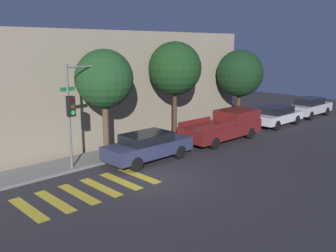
{
  "coord_description": "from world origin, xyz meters",
  "views": [
    {
      "loc": [
        -10.2,
        -11.54,
        5.71
      ],
      "look_at": [
        2.87,
        2.1,
        1.6
      ],
      "focal_mm": 40.0,
      "sensor_mm": 36.0,
      "label": 1
    }
  ],
  "objects_px": {
    "sedan_middle": "(276,115)",
    "tree_far_end": "(240,73)",
    "sedan_near_corner": "(148,146)",
    "sedan_far_end": "(310,107)",
    "pickup_truck": "(225,126)",
    "tree_near_corner": "(104,79)",
    "traffic_light_pole": "(78,99)",
    "tree_midblock": "(175,69)"
  },
  "relations": [
    {
      "from": "traffic_light_pole",
      "to": "tree_far_end",
      "type": "bearing_deg",
      "value": 3.03
    },
    {
      "from": "sedan_near_corner",
      "to": "tree_near_corner",
      "type": "height_order",
      "value": "tree_near_corner"
    },
    {
      "from": "pickup_truck",
      "to": "tree_near_corner",
      "type": "bearing_deg",
      "value": 164.88
    },
    {
      "from": "pickup_truck",
      "to": "tree_midblock",
      "type": "xyz_separation_m",
      "value": [
        -2.36,
        1.97,
        3.45
      ]
    },
    {
      "from": "pickup_truck",
      "to": "tree_far_end",
      "type": "xyz_separation_m",
      "value": [
        4.07,
        1.97,
        2.84
      ]
    },
    {
      "from": "sedan_near_corner",
      "to": "tree_midblock",
      "type": "relative_size",
      "value": 0.78
    },
    {
      "from": "sedan_far_end",
      "to": "tree_midblock",
      "type": "xyz_separation_m",
      "value": [
        -13.48,
        1.97,
        3.54
      ]
    },
    {
      "from": "sedan_near_corner",
      "to": "sedan_far_end",
      "type": "xyz_separation_m",
      "value": [
        17.3,
        0.0,
        0.02
      ]
    },
    {
      "from": "tree_near_corner",
      "to": "sedan_far_end",
      "type": "bearing_deg",
      "value": -6.11
    },
    {
      "from": "tree_near_corner",
      "to": "tree_far_end",
      "type": "distance_m",
      "value": 11.37
    },
    {
      "from": "sedan_far_end",
      "to": "pickup_truck",
      "type": "bearing_deg",
      "value": 180.0
    },
    {
      "from": "traffic_light_pole",
      "to": "tree_near_corner",
      "type": "xyz_separation_m",
      "value": [
        1.91,
        0.7,
        0.73
      ]
    },
    {
      "from": "traffic_light_pole",
      "to": "sedan_far_end",
      "type": "xyz_separation_m",
      "value": [
        20.33,
        -1.27,
        -2.51
      ]
    },
    {
      "from": "sedan_near_corner",
      "to": "tree_far_end",
      "type": "height_order",
      "value": "tree_far_end"
    },
    {
      "from": "sedan_middle",
      "to": "tree_near_corner",
      "type": "bearing_deg",
      "value": 171.55
    },
    {
      "from": "sedan_middle",
      "to": "tree_midblock",
      "type": "distance_m",
      "value": 9.28
    },
    {
      "from": "traffic_light_pole",
      "to": "sedan_far_end",
      "type": "height_order",
      "value": "traffic_light_pole"
    },
    {
      "from": "sedan_near_corner",
      "to": "tree_far_end",
      "type": "bearing_deg",
      "value": 10.88
    },
    {
      "from": "tree_midblock",
      "to": "tree_far_end",
      "type": "bearing_deg",
      "value": 0.0
    },
    {
      "from": "sedan_middle",
      "to": "tree_far_end",
      "type": "distance_m",
      "value": 4.04
    },
    {
      "from": "traffic_light_pole",
      "to": "tree_midblock",
      "type": "relative_size",
      "value": 0.83
    },
    {
      "from": "sedan_near_corner",
      "to": "tree_near_corner",
      "type": "bearing_deg",
      "value": 119.49
    },
    {
      "from": "pickup_truck",
      "to": "sedan_middle",
      "type": "height_order",
      "value": "pickup_truck"
    },
    {
      "from": "sedan_middle",
      "to": "tree_far_end",
      "type": "xyz_separation_m",
      "value": [
        -1.91,
        1.97,
        2.97
      ]
    },
    {
      "from": "pickup_truck",
      "to": "sedan_far_end",
      "type": "height_order",
      "value": "pickup_truck"
    },
    {
      "from": "sedan_near_corner",
      "to": "sedan_middle",
      "type": "xyz_separation_m",
      "value": [
        12.16,
        -0.0,
        -0.02
      ]
    },
    {
      "from": "sedan_near_corner",
      "to": "sedan_middle",
      "type": "relative_size",
      "value": 1.04
    },
    {
      "from": "pickup_truck",
      "to": "sedan_near_corner",
      "type": "bearing_deg",
      "value": -180.0
    },
    {
      "from": "tree_midblock",
      "to": "tree_far_end",
      "type": "height_order",
      "value": "tree_midblock"
    },
    {
      "from": "tree_midblock",
      "to": "sedan_middle",
      "type": "bearing_deg",
      "value": -13.3
    },
    {
      "from": "tree_far_end",
      "to": "pickup_truck",
      "type": "bearing_deg",
      "value": -154.17
    },
    {
      "from": "sedan_far_end",
      "to": "tree_near_corner",
      "type": "bearing_deg",
      "value": 173.89
    },
    {
      "from": "sedan_middle",
      "to": "sedan_far_end",
      "type": "distance_m",
      "value": 5.14
    },
    {
      "from": "sedan_middle",
      "to": "tree_far_end",
      "type": "relative_size",
      "value": 0.83
    },
    {
      "from": "traffic_light_pole",
      "to": "tree_midblock",
      "type": "bearing_deg",
      "value": 5.86
    },
    {
      "from": "sedan_far_end",
      "to": "tree_near_corner",
      "type": "relative_size",
      "value": 0.83
    },
    {
      "from": "tree_midblock",
      "to": "tree_far_end",
      "type": "xyz_separation_m",
      "value": [
        6.43,
        0.0,
        -0.61
      ]
    },
    {
      "from": "sedan_middle",
      "to": "tree_near_corner",
      "type": "relative_size",
      "value": 0.8
    },
    {
      "from": "pickup_truck",
      "to": "tree_near_corner",
      "type": "relative_size",
      "value": 1.01
    },
    {
      "from": "traffic_light_pole",
      "to": "tree_far_end",
      "type": "distance_m",
      "value": 13.31
    },
    {
      "from": "traffic_light_pole",
      "to": "sedan_middle",
      "type": "height_order",
      "value": "traffic_light_pole"
    },
    {
      "from": "sedan_middle",
      "to": "sedan_far_end",
      "type": "xyz_separation_m",
      "value": [
        5.14,
        0.0,
        0.04
      ]
    }
  ]
}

